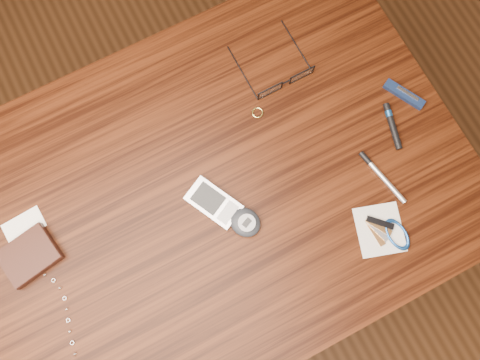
{
  "coord_description": "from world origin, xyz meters",
  "views": [
    {
      "loc": [
        -0.02,
        -0.18,
        1.63
      ],
      "look_at": [
        0.06,
        -0.01,
        0.76
      ],
      "focal_mm": 35.0,
      "sensor_mm": 36.0,
      "label": 1
    }
  ],
  "objects": [
    {
      "name": "ground",
      "position": [
        0.0,
        0.0,
        0.0
      ],
      "size": [
        3.8,
        3.8,
        0.0
      ],
      "primitive_type": "plane",
      "color": "#472814",
      "rests_on": "ground"
    },
    {
      "name": "desk",
      "position": [
        0.0,
        0.0,
        0.65
      ],
      "size": [
        1.0,
        0.7,
        0.75
      ],
      "color": "#341508",
      "rests_on": "ground"
    },
    {
      "name": "wallet_and_card",
      "position": [
        -0.34,
        0.05,
        0.76
      ],
      "size": [
        0.11,
        0.13,
        0.02
      ],
      "color": "black",
      "rests_on": "desk"
    },
    {
      "name": "eyeglasses",
      "position": [
        0.24,
        0.13,
        0.76
      ],
      "size": [
        0.13,
        0.13,
        0.03
      ],
      "color": "black",
      "rests_on": "desk"
    },
    {
      "name": "gold_ring",
      "position": [
        0.16,
        0.1,
        0.75
      ],
      "size": [
        0.03,
        0.03,
        0.0
      ],
      "primitive_type": "torus",
      "rotation": [
        0.0,
        0.0,
        -0.39
      ],
      "color": "#EED664",
      "rests_on": "desk"
    },
    {
      "name": "pda_phone",
      "position": [
        0.0,
        -0.02,
        0.76
      ],
      "size": [
        0.1,
        0.12,
        0.02
      ],
      "color": "#B7B7BC",
      "rests_on": "desk"
    },
    {
      "name": "pedometer",
      "position": [
        0.04,
        -0.08,
        0.76
      ],
      "size": [
        0.07,
        0.08,
        0.02
      ],
      "color": "black",
      "rests_on": "desk"
    },
    {
      "name": "notepad_keys",
      "position": [
        0.27,
        -0.22,
        0.75
      ],
      "size": [
        0.11,
        0.12,
        0.01
      ],
      "color": "silver",
      "rests_on": "desk"
    },
    {
      "name": "pocket_knife",
      "position": [
        0.44,
        -0.0,
        0.76
      ],
      "size": [
        0.06,
        0.09,
        0.01
      ],
      "color": "#121E3D",
      "rests_on": "desk"
    },
    {
      "name": "silver_pen",
      "position": [
        0.31,
        -0.12,
        0.75
      ],
      "size": [
        0.03,
        0.12,
        0.01
      ],
      "color": "silver",
      "rests_on": "desk"
    },
    {
      "name": "black_blue_pen",
      "position": [
        0.38,
        -0.05,
        0.76
      ],
      "size": [
        0.04,
        0.09,
        0.01
      ],
      "color": "black",
      "rests_on": "desk"
    }
  ]
}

